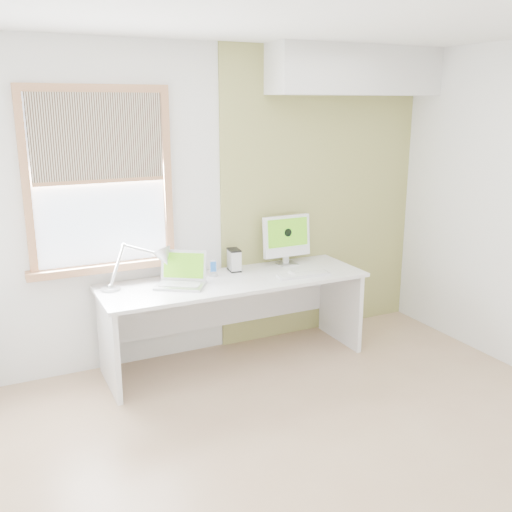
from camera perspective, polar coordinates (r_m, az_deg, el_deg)
room at (r=3.40m, az=7.72°, el=0.80°), size 4.04×3.54×2.64m
accent_wall at (r=5.37m, az=6.45°, el=6.00°), size 2.00×0.02×2.60m
soffit at (r=5.28m, az=9.77°, el=17.72°), size 1.60×0.40×0.42m
window at (r=4.57m, az=-15.20°, el=7.14°), size 1.20×0.14×1.42m
desk at (r=4.82m, az=-2.43°, el=-4.31°), size 2.20×0.70×0.73m
desk_lamp at (r=4.60m, az=-10.07°, el=-0.52°), size 0.64×0.26×0.36m
laptop at (r=4.58m, az=-7.37°, el=-2.06°), size 0.47×0.45×0.26m
phone_dock at (r=4.80m, az=-4.27°, el=-1.52°), size 0.09×0.09×0.14m
external_drive at (r=4.92m, az=-2.18°, el=-0.39°), size 0.11×0.16×0.19m
imac at (r=5.10m, az=3.05°, el=1.89°), size 0.45×0.15×0.44m
keyboard at (r=4.80m, az=4.76°, el=-1.87°), size 0.46×0.17×0.02m
mouse at (r=4.82m, az=3.59°, el=-1.71°), size 0.09×0.12×0.03m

